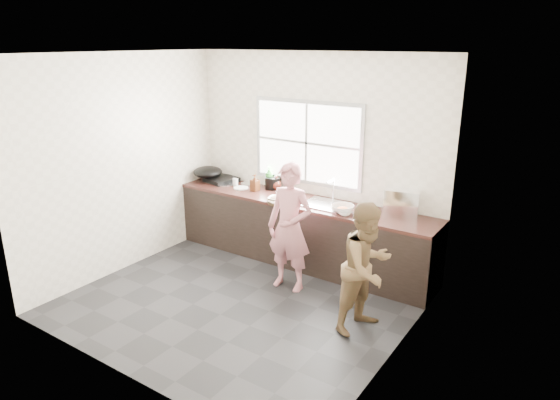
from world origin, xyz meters
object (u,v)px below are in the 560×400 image
Objects in this scene: bottle_green at (269,177)px; bowl_held at (345,213)px; burner at (221,180)px; woman at (290,231)px; wok at (208,172)px; pot_lid_right at (249,183)px; dish_rack at (402,201)px; black_pot at (273,183)px; bottle_brown_short at (276,183)px; bowl_crabs at (342,209)px; glass_jar at (235,182)px; bottle_brown_tall at (255,183)px; plate_food at (241,188)px; bowl_mince at (277,199)px; cutting_board at (283,201)px; person_side at (367,268)px; pot_lid_left at (225,184)px.

bowl_held is at bearing -17.49° from bottle_green.
burner is (-2.16, 0.31, 0.00)m from bowl_held.
woman is 3.39× the size of wok.
dish_rack is at bearing 0.00° from pot_lid_right.
black_pot is at bearing 129.70° from woman.
bottle_brown_short is 0.49m from pot_lid_right.
bottle_green reaches higher than bowl_crabs.
woman reaches higher than glass_jar.
black_pot reaches higher than glass_jar.
pot_lid_right is at bearing 180.00° from black_pot.
bottle_brown_tall is 0.88× the size of pot_lid_right.
bottle_brown_short reaches higher than burner.
plate_food is 0.24m from bottle_brown_tall.
bottle_brown_tall is at bearing 7.91° from plate_food.
bowl_mince is 1.39m from wok.
bottle_brown_short is at bearing 164.15° from bowl_crabs.
bottle_green is (-1.32, 0.36, 0.12)m from bowl_crabs.
plate_food is at bearing 167.12° from cutting_board.
bottle_brown_short is 1.08m from wok.
wok is (-1.36, 0.22, 0.11)m from bowl_mince.
bottle_green reaches higher than dish_rack.
person_side is 3.17m from wok.
person_side reaches higher than bottle_green.
cutting_board is 1.81× the size of black_pot.
bottle_brown_tall is at bearing -7.71° from burner.
woman is 0.71m from bowl_mince.
glass_jar is at bearing 171.92° from dish_rack.
woman is at bearing -43.57° from bowl_mince.
bottle_brown_tall reaches higher than burner.
cutting_board is 0.58m from bottle_brown_short.
bottle_green is 0.67m from pot_lid_left.
bowl_held is (0.96, 0.00, 0.00)m from bowl_mince.
bottle_brown_short reaches higher than black_pot.
woman reaches higher than bottle_brown_short.
bottle_brown_short is at bearing 161.58° from bowl_held.
woman is 13.30× the size of glass_jar.
dish_rack reaches higher than bottle_brown_tall.
black_pot is at bearing 55.56° from bottle_brown_tall.
glass_jar is (-0.58, -0.17, -0.04)m from bottle_brown_short.
wok reaches higher than plate_food.
wok is (-0.48, -0.03, 0.09)m from glass_jar.
person_side reaches higher than bottle_brown_short.
cutting_board is at bearing -39.64° from bottle_green.
burner is at bearing 173.69° from bowl_crabs.
glass_jar reaches higher than cutting_board.
bottle_green is 0.50m from glass_jar.
bowl_held is 1.81m from pot_lid_right.
burner is at bearing 29.83° from wok.
wok is at bearing 177.61° from plate_food.
woman is 7.95× the size of bottle_brown_short.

